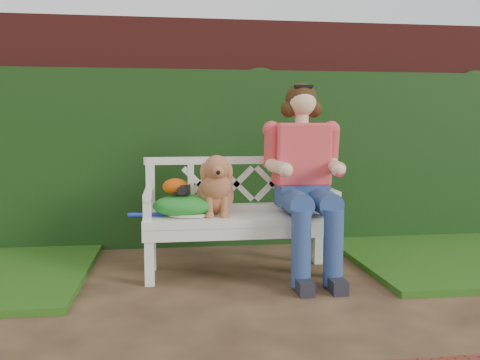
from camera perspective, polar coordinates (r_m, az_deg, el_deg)
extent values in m
plane|color=#342217|center=(3.49, -0.09, -13.52)|extent=(60.00, 60.00, 0.00)
cube|color=maroon|center=(5.18, -2.91, 5.30)|extent=(10.00, 0.30, 2.20)
cube|color=#193C12|center=(4.97, -2.68, 2.38)|extent=(10.00, 0.18, 1.70)
cube|color=black|center=(3.91, -6.52, -1.08)|extent=(0.13, 0.11, 0.08)
ellipsoid|color=#CA4808|center=(3.93, -7.28, -0.72)|extent=(0.23, 0.20, 0.12)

